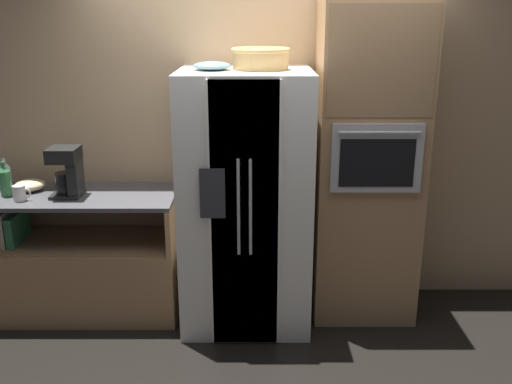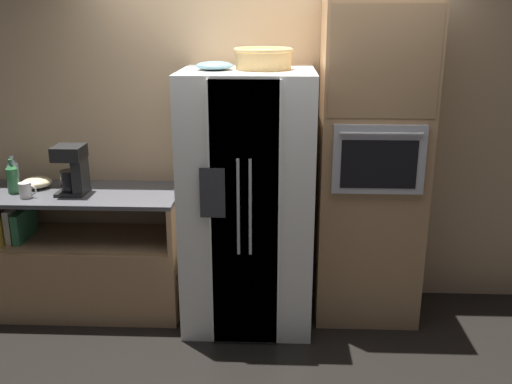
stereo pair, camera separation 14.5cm
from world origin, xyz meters
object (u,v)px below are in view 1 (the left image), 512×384
fruit_bowl (214,66)px  bottle_tall (7,175)px  refrigerator (247,200)px  wicker_basket (263,58)px  coffee_maker (70,170)px  mug (22,193)px  mixing_bowl (32,185)px  bottle_short (7,180)px  wall_oven (369,165)px

fruit_bowl → bottle_tall: 1.79m
refrigerator → wicker_basket: wicker_basket is taller
coffee_maker → mug: bearing=-160.7°
refrigerator → bottle_tall: bearing=172.6°
refrigerator → mixing_bowl: refrigerator is taller
bottle_short → mug: (0.14, -0.11, -0.06)m
wicker_basket → bottle_short: wicker_basket is taller
mug → bottle_short: bearing=140.9°
mixing_bowl → wall_oven: bearing=-1.8°
mug → mixing_bowl: (-0.02, 0.24, -0.01)m
refrigerator → bottle_tall: (-1.79, 0.23, 0.13)m
refrigerator → mixing_bowl: size_ratio=8.36×
coffee_maker → bottle_short: bearing=179.6°
fruit_bowl → mixing_bowl: bearing=171.6°
refrigerator → coffee_maker: (-1.25, 0.06, 0.21)m
bottle_tall → coffee_maker: coffee_maker is taller
wall_oven → mixing_bowl: 2.47m
fruit_bowl → mixing_bowl: size_ratio=1.15×
wall_oven → fruit_bowl: size_ratio=9.12×
bottle_short → mixing_bowl: (0.12, 0.13, -0.07)m
fruit_bowl → bottle_tall: bearing=171.1°
wall_oven → wicker_basket: wall_oven is taller
wicker_basket → fruit_bowl: wicker_basket is taller
refrigerator → wall_oven: wall_oven is taller
wicker_basket → fruit_bowl: bearing=-171.8°
fruit_bowl → mug: 1.61m
wicker_basket → bottle_tall: wicker_basket is taller
wall_oven → mixing_bowl: (-2.46, 0.08, -0.18)m
fruit_bowl → bottle_short: 1.70m
wicker_basket → mug: 1.91m
wicker_basket → mixing_bowl: wicker_basket is taller
mixing_bowl → mug: bearing=-84.6°
bottle_short → coffee_maker: bearing=-0.4°
wicker_basket → mug: size_ratio=3.14×
wicker_basket → fruit_bowl: (-0.32, -0.05, -0.05)m
mug → mixing_bowl: bearing=95.4°
fruit_bowl → wicker_basket: bearing=8.2°
wicker_basket → fruit_bowl: 0.33m
fruit_bowl → mug: bearing=-178.3°
refrigerator → fruit_bowl: 0.96m
wall_oven → mug: wall_oven is taller
mug → fruit_bowl: bearing=1.7°
fruit_bowl → coffee_maker: 1.27m
wall_oven → bottle_short: 2.58m
refrigerator → wicker_basket: 0.99m
wall_oven → fruit_bowl: bearing=-173.4°
wicker_basket → mug: bearing=-177.0°
mug → coffee_maker: bearing=19.3°
refrigerator → coffee_maker: refrigerator is taller
bottle_tall → coffee_maker: bearing=-18.1°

